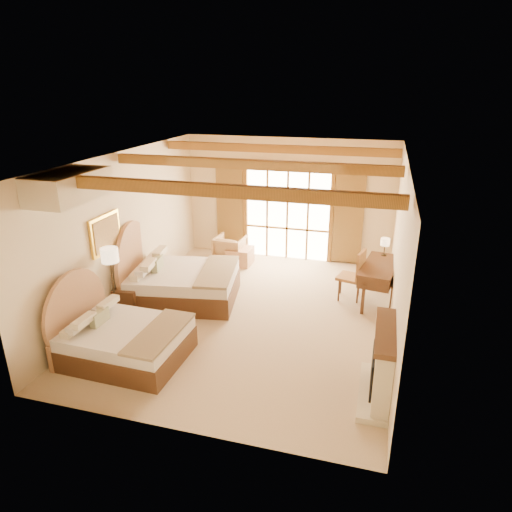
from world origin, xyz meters
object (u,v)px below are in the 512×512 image
(nightstand, at_px, (128,300))
(desk, at_px, (379,281))
(bed_far, at_px, (175,279))
(bed_near, at_px, (118,337))
(armchair, at_px, (230,249))

(nightstand, bearing_deg, desk, 15.95)
(bed_far, height_order, desk, bed_far)
(nightstand, bearing_deg, bed_near, -71.22)
(armchair, bearing_deg, desk, 164.00)
(nightstand, bearing_deg, bed_far, 47.01)
(bed_near, distance_m, bed_far, 2.39)
(bed_near, distance_m, nightstand, 1.67)
(bed_far, bearing_deg, nightstand, -136.90)
(bed_far, relative_size, nightstand, 4.60)
(nightstand, relative_size, armchair, 0.72)
(bed_near, bearing_deg, bed_far, 92.43)
(nightstand, height_order, armchair, armchair)
(bed_near, height_order, nightstand, bed_near)
(bed_far, height_order, armchair, bed_far)
(bed_near, bearing_deg, desk, 41.08)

